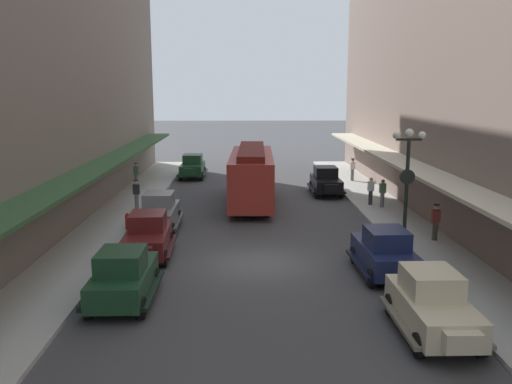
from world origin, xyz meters
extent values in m
plane|color=#424244|center=(0.00, 0.00, 0.00)|extent=(200.00, 200.00, 0.00)
cube|color=#B7B5AD|center=(-7.50, 0.00, 0.07)|extent=(3.00, 60.00, 0.15)
cube|color=#B7B5AD|center=(7.50, 0.00, 0.07)|extent=(3.00, 60.00, 0.15)
cube|color=#335933|center=(-8.10, 0.00, 3.00)|extent=(1.80, 54.00, 0.16)
cube|color=beige|center=(8.10, 0.00, 3.00)|extent=(1.80, 54.00, 0.16)
cube|color=#19234C|center=(4.69, -1.40, 0.74)|extent=(1.80, 3.94, 0.80)
cube|color=#19234C|center=(4.70, -1.65, 1.49)|extent=(1.48, 1.74, 0.70)
cube|color=#8C9EA8|center=(4.70, -1.65, 1.49)|extent=(1.41, 1.70, 0.42)
cube|color=#19234C|center=(4.64, 0.73, 0.79)|extent=(0.94, 0.38, 0.52)
cube|color=black|center=(3.74, -1.42, 0.42)|extent=(0.33, 3.52, 0.12)
cube|color=black|center=(5.64, -1.37, 0.42)|extent=(0.33, 3.52, 0.12)
cylinder|color=black|center=(3.85, -0.06, 0.34)|extent=(0.24, 0.69, 0.68)
cylinder|color=black|center=(5.46, -0.01, 0.34)|extent=(0.24, 0.69, 0.68)
cylinder|color=black|center=(3.92, -2.78, 0.34)|extent=(0.24, 0.69, 0.68)
cylinder|color=black|center=(5.54, -2.74, 0.34)|extent=(0.24, 0.69, 0.68)
cube|color=#193D23|center=(-4.70, 21.56, 0.74)|extent=(1.74, 3.92, 0.80)
cube|color=#193D23|center=(-4.69, 21.81, 1.49)|extent=(1.46, 1.71, 0.70)
cube|color=#8C9EA8|center=(-4.69, 21.81, 1.49)|extent=(1.38, 1.68, 0.42)
cube|color=#193D23|center=(-4.71, 19.43, 0.79)|extent=(0.94, 0.37, 0.52)
cube|color=black|center=(-3.75, 21.55, 0.42)|extent=(0.27, 3.51, 0.12)
cube|color=black|center=(-5.65, 21.56, 0.42)|extent=(0.27, 3.51, 0.12)
cylinder|color=black|center=(-3.90, 20.18, 0.34)|extent=(0.23, 0.68, 0.68)
cylinder|color=black|center=(-5.52, 20.20, 0.34)|extent=(0.23, 0.68, 0.68)
cylinder|color=black|center=(-3.88, 22.91, 0.34)|extent=(0.23, 0.68, 0.68)
cylinder|color=black|center=(-5.49, 22.93, 0.34)|extent=(0.23, 0.68, 0.68)
cube|color=slate|center=(-4.89, 5.47, 0.74)|extent=(1.72, 3.91, 0.80)
cube|color=slate|center=(-4.89, 5.72, 1.49)|extent=(1.45, 1.71, 0.70)
cube|color=#8C9EA8|center=(-4.89, 5.72, 1.49)|extent=(1.38, 1.67, 0.42)
cube|color=slate|center=(-4.88, 3.34, 0.79)|extent=(0.94, 0.37, 0.52)
cube|color=#393A3D|center=(-3.94, 5.47, 0.42)|extent=(0.26, 3.51, 0.12)
cube|color=#393A3D|center=(-5.84, 5.46, 0.42)|extent=(0.26, 3.51, 0.12)
cylinder|color=black|center=(-4.08, 4.11, 0.34)|extent=(0.22, 0.68, 0.68)
cylinder|color=black|center=(-5.69, 4.10, 0.34)|extent=(0.22, 0.68, 0.68)
cylinder|color=black|center=(-4.09, 6.84, 0.34)|extent=(0.22, 0.68, 0.68)
cylinder|color=black|center=(-5.71, 6.83, 0.34)|extent=(0.22, 0.68, 0.68)
cube|color=beige|center=(4.78, -6.53, 0.74)|extent=(1.73, 3.91, 0.80)
cube|color=beige|center=(4.77, -6.28, 1.49)|extent=(1.45, 1.71, 0.70)
cube|color=#8C9EA8|center=(4.77, -6.28, 1.49)|extent=(1.38, 1.68, 0.42)
cube|color=beige|center=(4.79, -8.66, 0.79)|extent=(0.94, 0.37, 0.52)
cube|color=#6D6856|center=(5.73, -6.52, 0.42)|extent=(0.27, 3.51, 0.12)
cube|color=#6D6856|center=(3.83, -6.54, 0.42)|extent=(0.27, 3.51, 0.12)
cylinder|color=black|center=(5.59, -7.89, 0.34)|extent=(0.23, 0.68, 0.68)
cylinder|color=black|center=(3.98, -7.90, 0.34)|extent=(0.23, 0.68, 0.68)
cylinder|color=black|center=(5.57, -5.16, 0.34)|extent=(0.23, 0.68, 0.68)
cylinder|color=black|center=(3.96, -5.17, 0.34)|extent=(0.23, 0.68, 0.68)
cube|color=#193D23|center=(-4.59, -3.91, 0.74)|extent=(1.73, 3.91, 0.80)
cube|color=#193D23|center=(-4.58, -4.16, 1.49)|extent=(1.45, 1.71, 0.70)
cube|color=#8C9EA8|center=(-4.58, -4.16, 1.49)|extent=(1.38, 1.68, 0.42)
cube|color=#193D23|center=(-4.60, -1.78, 0.79)|extent=(0.94, 0.37, 0.52)
cube|color=black|center=(-5.54, -3.91, 0.42)|extent=(0.26, 3.51, 0.12)
cube|color=black|center=(-3.64, -3.90, 0.42)|extent=(0.26, 3.51, 0.12)
cylinder|color=black|center=(-5.40, -2.55, 0.34)|extent=(0.22, 0.68, 0.68)
cylinder|color=black|center=(-3.79, -2.54, 0.34)|extent=(0.22, 0.68, 0.68)
cylinder|color=black|center=(-5.38, -5.28, 0.34)|extent=(0.22, 0.68, 0.68)
cylinder|color=black|center=(-3.77, -5.27, 0.34)|extent=(0.22, 0.68, 0.68)
cube|color=#591919|center=(-4.66, 1.00, 0.74)|extent=(1.86, 3.97, 0.80)
cube|color=#591919|center=(-4.67, 1.25, 1.49)|extent=(1.51, 1.76, 0.70)
cube|color=#8C9EA8|center=(-4.67, 1.25, 1.49)|extent=(1.44, 1.72, 0.42)
cube|color=#591919|center=(-4.57, -1.13, 0.79)|extent=(0.95, 0.40, 0.52)
cube|color=black|center=(-3.71, 1.04, 0.42)|extent=(0.39, 3.52, 0.12)
cube|color=black|center=(-5.61, 0.96, 0.42)|extent=(0.39, 3.52, 0.12)
cylinder|color=black|center=(-3.80, -0.33, 0.34)|extent=(0.25, 0.69, 0.68)
cylinder|color=black|center=(-5.41, -0.40, 0.34)|extent=(0.25, 0.69, 0.68)
cylinder|color=black|center=(-3.91, 2.39, 0.34)|extent=(0.25, 0.69, 0.68)
cylinder|color=black|center=(-5.53, 2.33, 0.34)|extent=(0.25, 0.69, 0.68)
cube|color=black|center=(4.86, 14.48, 0.74)|extent=(1.71, 3.90, 0.80)
cube|color=black|center=(4.86, 14.73, 1.49)|extent=(1.44, 1.70, 0.70)
cube|color=#8C9EA8|center=(4.86, 14.73, 1.49)|extent=(1.37, 1.67, 0.42)
cube|color=black|center=(4.86, 12.35, 0.79)|extent=(0.94, 0.36, 0.52)
cube|color=black|center=(5.81, 14.48, 0.42)|extent=(0.25, 3.51, 0.12)
cube|color=black|center=(3.91, 14.48, 0.42)|extent=(0.25, 3.51, 0.12)
cylinder|color=black|center=(5.67, 13.11, 0.34)|extent=(0.22, 0.68, 0.68)
cylinder|color=black|center=(4.05, 13.11, 0.34)|extent=(0.22, 0.68, 0.68)
cylinder|color=black|center=(5.67, 15.84, 0.34)|extent=(0.22, 0.68, 0.68)
cylinder|color=black|center=(4.06, 15.84, 0.34)|extent=(0.22, 0.68, 0.68)
cube|color=#A52D23|center=(-0.15, 11.41, 1.75)|extent=(2.73, 9.66, 2.70)
cube|color=#5B1913|center=(-0.15, 11.41, 3.28)|extent=(1.71, 8.67, 0.36)
cube|color=#8C9EA8|center=(-0.15, 11.41, 2.22)|extent=(2.74, 8.89, 0.95)
cube|color=black|center=(-0.08, 14.29, 0.20)|extent=(2.03, 1.25, 0.40)
cube|color=black|center=(-0.22, 8.53, 0.20)|extent=(2.03, 1.25, 0.40)
cube|color=black|center=(6.40, 1.78, 0.40)|extent=(0.44, 0.44, 0.50)
cylinder|color=black|center=(6.40, 1.78, 2.75)|extent=(0.16, 0.16, 4.20)
cube|color=black|center=(6.40, 1.78, 4.85)|extent=(1.10, 0.10, 0.10)
sphere|color=white|center=(5.85, 1.78, 5.03)|extent=(0.32, 0.32, 0.32)
sphere|color=white|center=(6.95, 1.78, 5.03)|extent=(0.32, 0.32, 0.32)
sphere|color=white|center=(6.40, 1.78, 5.13)|extent=(0.36, 0.36, 0.36)
cylinder|color=black|center=(6.40, 1.78, 3.25)|extent=(0.64, 0.18, 0.64)
cylinder|color=silver|center=(6.40, 1.88, 3.25)|extent=(0.56, 0.02, 0.56)
cylinder|color=#B21E19|center=(-6.35, 5.00, 0.50)|extent=(0.24, 0.24, 0.70)
sphere|color=#B21E19|center=(-6.35, 5.00, 0.87)|extent=(0.20, 0.20, 0.20)
cylinder|color=#2D2D33|center=(6.93, 10.45, 0.57)|extent=(0.24, 0.24, 0.85)
cube|color=white|center=(6.93, 10.45, 1.28)|extent=(0.36, 0.22, 0.56)
sphere|color=tan|center=(6.93, 10.45, 1.68)|extent=(0.22, 0.22, 0.22)
cylinder|color=slate|center=(-8.24, 16.97, 0.57)|extent=(0.24, 0.24, 0.85)
cube|color=#4C724C|center=(-8.24, 16.97, 1.28)|extent=(0.36, 0.22, 0.56)
sphere|color=beige|center=(-8.24, 16.97, 1.68)|extent=(0.22, 0.22, 0.22)
cylinder|color=black|center=(-8.24, 16.97, 1.80)|extent=(0.28, 0.28, 0.04)
cylinder|color=slate|center=(7.56, 19.11, 0.57)|extent=(0.24, 0.24, 0.85)
cube|color=white|center=(7.56, 19.11, 1.28)|extent=(0.36, 0.22, 0.56)
sphere|color=tan|center=(7.56, 19.11, 1.68)|extent=(0.22, 0.22, 0.22)
cylinder|color=black|center=(7.56, 19.11, 1.80)|extent=(0.28, 0.28, 0.04)
cylinder|color=#4C4238|center=(8.11, 2.74, 0.57)|extent=(0.24, 0.24, 0.85)
cube|color=maroon|center=(8.11, 2.74, 1.28)|extent=(0.36, 0.22, 0.56)
sphere|color=beige|center=(8.11, 2.74, 1.68)|extent=(0.22, 0.22, 0.22)
cylinder|color=black|center=(8.11, 2.74, 1.80)|extent=(0.28, 0.28, 0.04)
cylinder|color=slate|center=(7.46, 9.77, 0.57)|extent=(0.24, 0.24, 0.85)
cube|color=#4C724C|center=(7.46, 9.77, 1.28)|extent=(0.36, 0.22, 0.56)
sphere|color=brown|center=(7.46, 9.77, 1.68)|extent=(0.22, 0.22, 0.22)
cylinder|color=slate|center=(-6.81, 9.68, 0.57)|extent=(0.24, 0.24, 0.85)
cube|color=#26262D|center=(-6.81, 9.68, 1.28)|extent=(0.36, 0.22, 0.56)
sphere|color=beige|center=(-6.81, 9.68, 1.68)|extent=(0.22, 0.22, 0.22)
cylinder|color=black|center=(-6.81, 9.68, 1.80)|extent=(0.28, 0.28, 0.04)
camera|label=1|loc=(-0.60, -20.96, 6.96)|focal=37.93mm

